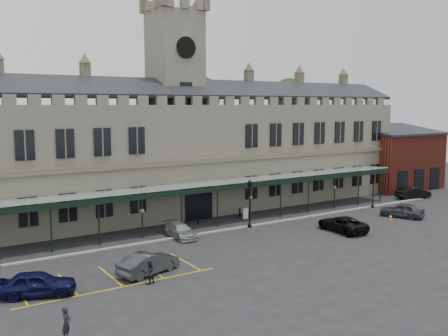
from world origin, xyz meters
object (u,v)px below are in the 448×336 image
car_left_a (37,284)px  car_left_b (149,263)px  car_van (342,224)px  person_b (149,272)px  lamp_post_right (373,187)px  traffic_cone (390,217)px  station_building (176,154)px  sign_board (246,214)px  car_taxi (180,231)px  car_right_a (402,210)px  car_right_b (413,193)px  lamp_post_mid (250,199)px  clock_tower (175,95)px  person_a (66,323)px

car_left_a → car_left_b: size_ratio=1.00×
car_van → person_b: size_ratio=3.28×
lamp_post_right → traffic_cone: lamp_post_right is taller
station_building → sign_board: bearing=-59.9°
traffic_cone → car_taxi: car_taxi is taller
car_left_a → car_right_a: (38.03, 2.01, -0.04)m
car_right_b → car_taxi: bearing=102.6°
car_right_a → person_b: bearing=-15.7°
car_left_a → car_right_b: bearing=-59.5°
lamp_post_mid → car_left_b: bearing=-152.9°
station_building → car_taxi: 12.88m
lamp_post_mid → car_left_a: lamp_post_mid is taller
traffic_cone → car_left_b: (-28.19, -1.65, 0.47)m
car_van → car_right_a: (9.82, 0.81, 0.04)m
clock_tower → person_a: size_ratio=14.49×
car_left_a → car_right_b: (48.24, 8.21, -0.04)m
station_building → car_left_b: (-11.50, -17.84, -5.69)m
station_building → car_taxi: size_ratio=13.79×
person_a → person_b: (6.90, 5.05, -0.06)m
car_right_a → person_a: bearing=-9.6°
traffic_cone → person_b: (-28.99, -3.55, 0.49)m
clock_tower → lamp_post_mid: bearing=-76.9°
traffic_cone → person_a: bearing=-166.5°
car_right_b → clock_tower: bearing=83.0°
car_left_b → person_a: person_a is taller
traffic_cone → car_left_b: car_left_b is taller
car_van → person_b: (-21.36, -3.03, 0.07)m
car_left_a → person_b: (6.84, -1.83, -0.01)m
station_building → traffic_cone: size_ratio=94.98×
sign_board → car_taxi: size_ratio=0.27×
sign_board → car_right_b: size_ratio=0.25×
sign_board → car_right_b: 24.89m
car_right_a → person_b: person_b is taller
lamp_post_mid → person_b: 17.47m
lamp_post_mid → car_right_a: 17.32m
station_building → person_b: (-12.30, -19.73, -5.67)m
car_left_b → car_right_a: car_left_b is taller
lamp_post_right → car_taxi: lamp_post_right is taller
lamp_post_right → car_right_b: size_ratio=0.91×
car_left_b → car_taxi: (6.50, 7.50, -0.15)m
car_left_b → car_right_b: 41.40m
clock_tower → person_b: size_ratio=15.55×
car_taxi → clock_tower: bearing=65.2°
sign_board → car_van: 10.42m
sign_board → car_left_a: 25.69m
lamp_post_mid → car_left_b: size_ratio=1.01×
car_van → person_a: (-28.26, -8.08, 0.13)m
car_left_a → car_van: 28.23m
sign_board → car_left_b: bearing=-151.4°
lamp_post_mid → person_a: lamp_post_mid is taller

